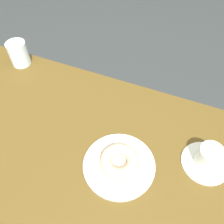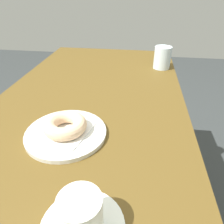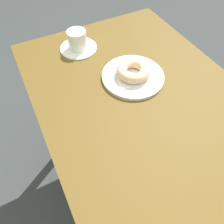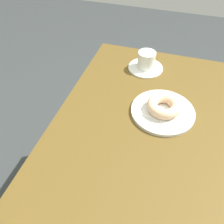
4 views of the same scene
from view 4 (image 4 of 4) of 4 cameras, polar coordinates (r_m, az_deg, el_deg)
table at (r=0.76m, az=7.27°, el=-16.38°), size 1.22×0.66×0.77m
plate_sugar_ring at (r=0.82m, az=12.22°, el=0.13°), size 0.22×0.22×0.01m
napkin_sugar_ring at (r=0.82m, az=12.30°, el=0.49°), size 0.15×0.15×0.00m
donut_sugar_ring at (r=0.80m, az=12.51°, el=1.46°), size 0.12×0.12×0.04m
coffee_cup at (r=1.00m, az=8.31°, el=11.98°), size 0.14×0.14×0.08m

